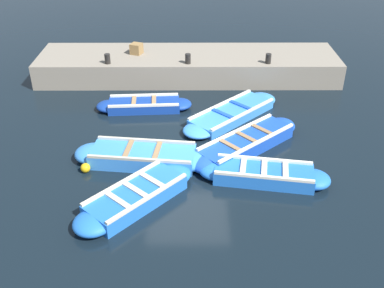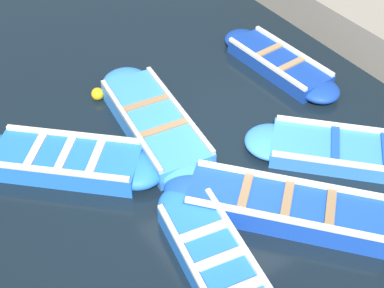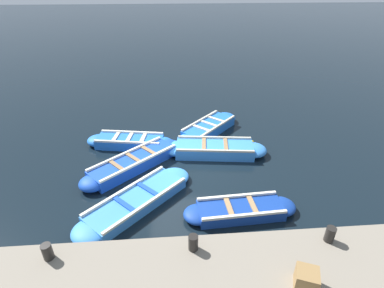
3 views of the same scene
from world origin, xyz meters
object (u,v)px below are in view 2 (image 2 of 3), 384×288
object	(u,v)px
boat_bow_out	(155,124)
boat_inner_gap	(279,63)
boat_end_of_row	(67,161)
boat_alongside	(219,267)
boat_mid_row	(286,208)
boat_centre	(359,153)
buoy_orange_near	(98,94)

from	to	relation	value
boat_bow_out	boat_inner_gap	xyz separation A→B (m)	(-3.18, -0.25, -0.04)
boat_end_of_row	boat_inner_gap	bearing A→B (deg)	-177.16
boat_end_of_row	boat_alongside	bearing A→B (deg)	106.10
boat_alongside	boat_mid_row	bearing A→B (deg)	-169.29
boat_centre	boat_inner_gap	distance (m)	2.90
boat_end_of_row	buoy_orange_near	size ratio (longest dim) A/B	12.27
boat_bow_out	boat_inner_gap	bearing A→B (deg)	-175.53
boat_alongside	boat_centre	xyz separation A→B (m)	(-3.38, -0.53, -0.03)
boat_end_of_row	buoy_orange_near	xyz separation A→B (m)	(-1.29, -1.46, -0.06)
boat_centre	buoy_orange_near	distance (m)	5.04
boat_mid_row	boat_centre	bearing A→B (deg)	-172.41
boat_alongside	boat_bow_out	bearing A→B (deg)	-104.73
boat_centre	boat_end_of_row	distance (m)	5.01
boat_alongside	boat_centre	bearing A→B (deg)	-171.03
boat_alongside	boat_end_of_row	distance (m)	3.25
boat_centre	boat_inner_gap	xyz separation A→B (m)	(-0.62, -2.84, 0.01)
boat_mid_row	boat_inner_gap	bearing A→B (deg)	-129.11
buoy_orange_near	boat_bow_out	bearing A→B (deg)	106.51
boat_bow_out	boat_end_of_row	distance (m)	1.72
boat_bow_out	boat_end_of_row	world-z (taller)	boat_bow_out
boat_bow_out	boat_centre	bearing A→B (deg)	134.71
boat_mid_row	boat_end_of_row	bearing A→B (deg)	-49.95
boat_bow_out	buoy_orange_near	bearing A→B (deg)	-73.49
boat_bow_out	boat_inner_gap	size ratio (longest dim) A/B	1.21
boat_centre	buoy_orange_near	world-z (taller)	boat_centre
boat_end_of_row	boat_mid_row	distance (m)	3.72
buoy_orange_near	boat_centre	bearing A→B (deg)	126.48
boat_inner_gap	boat_centre	bearing A→B (deg)	77.72
boat_alongside	boat_mid_row	world-z (taller)	boat_mid_row
boat_inner_gap	buoy_orange_near	size ratio (longest dim) A/B	12.54
boat_inner_gap	boat_end_of_row	size ratio (longest dim) A/B	1.02
boat_bow_out	boat_centre	size ratio (longest dim) A/B	1.10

